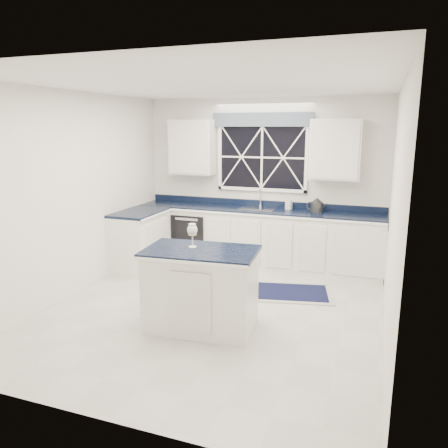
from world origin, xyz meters
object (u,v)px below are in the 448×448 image
at_px(dishwasher, 195,235).
at_px(faucet, 260,198).
at_px(island, 201,289).
at_px(kettle, 317,205).
at_px(wine_glass, 192,231).
at_px(soap_bottle, 289,203).

bearing_deg(dishwasher, faucet, 10.02).
bearing_deg(faucet, island, -89.06).
xyz_separation_m(kettle, wine_glass, (-1.02, -2.47, 0.06)).
height_order(island, wine_glass, wine_glass).
bearing_deg(kettle, dishwasher, -173.88).
bearing_deg(island, faucet, 86.09).
height_order(wine_glass, soap_bottle, wine_glass).
bearing_deg(wine_glass, faucet, 88.27).
xyz_separation_m(dishwasher, faucet, (1.10, 0.19, 0.69)).
bearing_deg(kettle, island, -105.64).
relative_size(faucet, wine_glass, 1.13).
distance_m(faucet, island, 2.71).
distance_m(faucet, kettle, 0.95).
distance_m(wine_glass, soap_bottle, 2.60).
bearing_deg(soap_bottle, island, -99.68).
bearing_deg(faucet, soap_bottle, -4.69).
distance_m(kettle, soap_bottle, 0.46).
distance_m(dishwasher, faucet, 1.31).
relative_size(kettle, soap_bottle, 1.58).
height_order(dishwasher, faucet, faucet).
relative_size(dishwasher, wine_glass, 3.06).
distance_m(dishwasher, island, 2.70).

